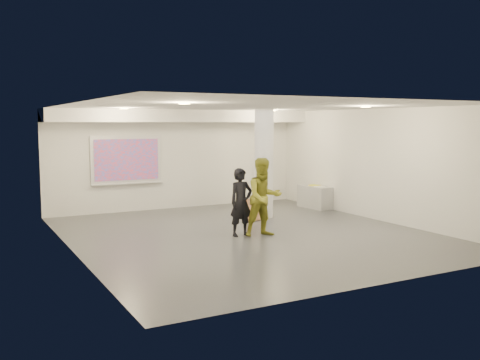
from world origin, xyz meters
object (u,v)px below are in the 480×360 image
projection_screen (126,160)px  woman (241,202)px  column (264,164)px  man (264,197)px  credenza (315,197)px

projection_screen → woman: size_ratio=1.33×
column → projection_screen: 4.08m
projection_screen → man: size_ratio=1.15×
projection_screen → credenza: 5.81m
credenza → projection_screen: bearing=155.3°
column → credenza: 2.59m
man → projection_screen: bearing=115.3°
column → projection_screen: bearing=139.4°
column → woman: (-1.74, -1.90, -0.71)m
column → woman: 2.67m
projection_screen → credenza: (5.32, -2.01, -1.19)m
woman → column: bearing=44.0°
credenza → man: bearing=-145.3°
man → column: bearing=63.9°
projection_screen → woman: bearing=-73.4°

